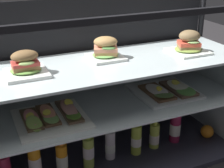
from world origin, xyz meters
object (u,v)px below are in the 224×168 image
at_px(juice_bottle_front_middle, 154,135).
at_px(orange_fruit_beside_bottles, 207,131).
at_px(juice_bottle_front_second, 110,144).
at_px(plated_roll_sandwich_mid_left, 26,66).
at_px(juice_bottle_back_center, 62,159).
at_px(plated_roll_sandwich_center, 106,50).
at_px(juice_bottle_tucked_behind, 35,162).
at_px(plated_roll_sandwich_far_left, 189,44).
at_px(open_sandwich_tray_left_of_center, 52,116).
at_px(juice_bottle_back_right, 88,151).
at_px(juice_bottle_front_fourth, 136,138).
at_px(juice_bottle_near_post, 175,127).
at_px(open_sandwich_tray_near_left_corner, 167,91).

bearing_deg(juice_bottle_front_middle, orange_fruit_beside_bottles, -6.93).
relative_size(juice_bottle_front_second, juice_bottle_front_middle, 1.05).
bearing_deg(plated_roll_sandwich_mid_left, juice_bottle_back_center, -8.14).
height_order(plated_roll_sandwich_center, juice_bottle_tucked_behind, plated_roll_sandwich_center).
relative_size(plated_roll_sandwich_far_left, juice_bottle_tucked_behind, 0.77).
relative_size(juice_bottle_tucked_behind, juice_bottle_back_center, 1.08).
relative_size(plated_roll_sandwich_far_left, open_sandwich_tray_left_of_center, 0.57).
bearing_deg(juice_bottle_back_center, juice_bottle_tucked_behind, 177.84).
relative_size(juice_bottle_tucked_behind, juice_bottle_front_second, 1.13).
bearing_deg(juice_bottle_tucked_behind, plated_roll_sandwich_mid_left, 58.75).
bearing_deg(plated_roll_sandwich_mid_left, juice_bottle_front_second, 0.46).
relative_size(plated_roll_sandwich_far_left, juice_bottle_front_middle, 0.92).
distance_m(juice_bottle_back_right, juice_bottle_front_middle, 0.42).
height_order(open_sandwich_tray_left_of_center, juice_bottle_front_second, open_sandwich_tray_left_of_center).
distance_m(plated_roll_sandwich_mid_left, juice_bottle_front_second, 0.67).
distance_m(plated_roll_sandwich_far_left, open_sandwich_tray_left_of_center, 0.83).
distance_m(juice_bottle_front_fourth, orange_fruit_beside_bottles, 0.49).
bearing_deg(plated_roll_sandwich_mid_left, juice_bottle_front_middle, -0.23).
height_order(juice_bottle_back_center, juice_bottle_front_second, juice_bottle_back_center).
height_order(plated_roll_sandwich_center, juice_bottle_back_right, plated_roll_sandwich_center).
bearing_deg(juice_bottle_tucked_behind, juice_bottle_front_fourth, -0.20).
bearing_deg(juice_bottle_front_second, juice_bottle_tucked_behind, -177.73).
bearing_deg(juice_bottle_back_right, plated_roll_sandwich_mid_left, 175.86).
height_order(juice_bottle_near_post, orange_fruit_beside_bottles, juice_bottle_near_post).
bearing_deg(juice_bottle_front_second, orange_fruit_beside_bottles, -4.42).
xyz_separation_m(open_sandwich_tray_left_of_center, juice_bottle_front_second, (0.32, 0.03, -0.26)).
bearing_deg(plated_roll_sandwich_far_left, juice_bottle_front_middle, 175.00).
distance_m(open_sandwich_tray_near_left_corner, orange_fruit_beside_bottles, 0.43).
height_order(open_sandwich_tray_left_of_center, juice_bottle_near_post, open_sandwich_tray_left_of_center).
relative_size(open_sandwich_tray_left_of_center, juice_bottle_back_center, 1.45).
height_order(open_sandwich_tray_near_left_corner, juice_bottle_back_right, open_sandwich_tray_near_left_corner).
relative_size(juice_bottle_tucked_behind, juice_bottle_near_post, 1.08).
bearing_deg(juice_bottle_back_center, orange_fruit_beside_bottles, -1.71).
xyz_separation_m(open_sandwich_tray_left_of_center, orange_fruit_beside_bottles, (0.97, -0.02, -0.31)).
bearing_deg(plated_roll_sandwich_far_left, open_sandwich_tray_left_of_center, -179.36).
distance_m(juice_bottle_back_center, orange_fruit_beside_bottles, 0.93).
distance_m(juice_bottle_back_center, juice_bottle_front_second, 0.29).
xyz_separation_m(open_sandwich_tray_left_of_center, juice_bottle_front_middle, (0.61, 0.02, -0.28)).
xyz_separation_m(plated_roll_sandwich_center, juice_bottle_front_middle, (0.28, -0.07, -0.55)).
bearing_deg(plated_roll_sandwich_center, juice_bottle_front_second, -93.55).
xyz_separation_m(juice_bottle_near_post, orange_fruit_beside_bottles, (0.21, -0.05, -0.05)).
bearing_deg(juice_bottle_near_post, plated_roll_sandwich_center, 171.50).
xyz_separation_m(plated_roll_sandwich_far_left, juice_bottle_front_fourth, (-0.31, 0.00, -0.53)).
relative_size(plated_roll_sandwich_center, open_sandwich_tray_left_of_center, 0.51).
distance_m(plated_roll_sandwich_center, juice_bottle_tucked_behind, 0.68).
bearing_deg(open_sandwich_tray_near_left_corner, open_sandwich_tray_left_of_center, -177.67).
xyz_separation_m(plated_roll_sandwich_far_left, juice_bottle_back_center, (-0.75, -0.00, -0.53)).
height_order(open_sandwich_tray_near_left_corner, orange_fruit_beside_bottles, open_sandwich_tray_near_left_corner).
height_order(plated_roll_sandwich_mid_left, plated_roll_sandwich_center, plated_roll_sandwich_center).
relative_size(open_sandwich_tray_left_of_center, juice_bottle_front_fourth, 1.39).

